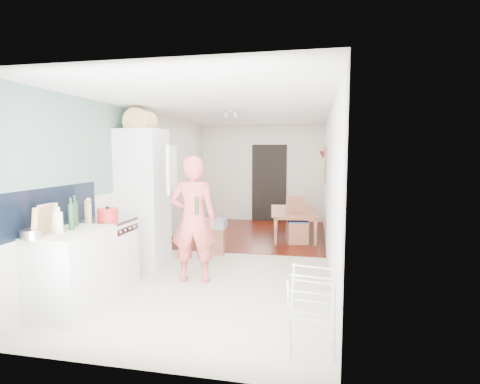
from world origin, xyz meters
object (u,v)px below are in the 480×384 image
(dining_chair, at_px, (297,220))
(drying_rack, at_px, (312,312))
(stool, at_px, (215,240))
(person, at_px, (193,208))
(dining_table, at_px, (295,226))

(dining_chair, bearing_deg, drying_rack, -98.86)
(dining_chair, height_order, stool, dining_chair)
(person, xyz_separation_m, drying_rack, (1.64, -1.62, -0.65))
(dining_chair, xyz_separation_m, stool, (-1.41, -1.00, -0.23))
(person, height_order, dining_table, person)
(dining_table, xyz_separation_m, drying_rack, (0.41, -4.63, 0.14))
(person, bearing_deg, dining_chair, -126.40)
(person, distance_m, dining_chair, 2.87)
(person, relative_size, stool, 4.50)
(person, relative_size, dining_table, 1.47)
(person, xyz_separation_m, dining_table, (1.23, 3.01, -0.79))
(dining_table, bearing_deg, person, 151.13)
(person, distance_m, stool, 1.69)
(stool, bearing_deg, dining_table, 48.98)
(stool, distance_m, drying_rack, 3.56)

